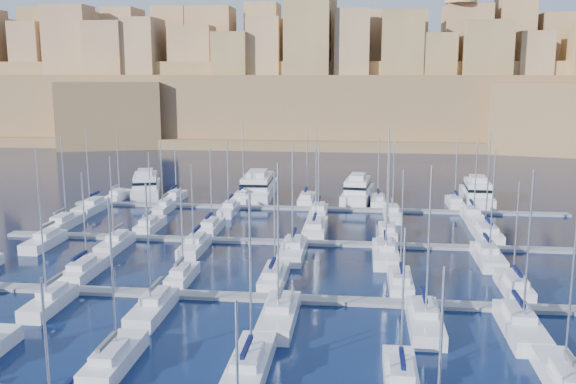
# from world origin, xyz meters

# --- Properties ---
(ground) EXTENTS (600.00, 600.00, 0.00)m
(ground) POSITION_xyz_m (0.00, 0.00, 0.00)
(ground) COLOR black
(ground) RESTS_ON ground
(pontoon_mid_near) EXTENTS (84.00, 2.00, 0.40)m
(pontoon_mid_near) POSITION_xyz_m (0.00, -12.00, 0.20)
(pontoon_mid_near) COLOR slate
(pontoon_mid_near) RESTS_ON ground
(pontoon_mid_far) EXTENTS (84.00, 2.00, 0.40)m
(pontoon_mid_far) POSITION_xyz_m (0.00, 10.00, 0.20)
(pontoon_mid_far) COLOR slate
(pontoon_mid_far) RESTS_ON ground
(pontoon_far) EXTENTS (84.00, 2.00, 0.40)m
(pontoon_far) POSITION_xyz_m (0.00, 32.00, 0.20)
(pontoon_far) COLOR slate
(pontoon_far) RESTS_ON ground
(sailboat_2) EXTENTS (2.69, 8.96, 14.08)m
(sailboat_2) POSITION_xyz_m (-11.27, -28.63, 0.74)
(sailboat_2) COLOR silver
(sailboat_2) RESTS_ON ground
(sailboat_3) EXTENTS (2.91, 9.69, 14.63)m
(sailboat_3) POSITION_xyz_m (-0.33, -28.27, 0.75)
(sailboat_3) COLOR silver
(sailboat_3) RESTS_ON ground
(sailboat_4) EXTENTS (2.48, 8.27, 12.40)m
(sailboat_4) POSITION_xyz_m (11.31, -28.97, 0.72)
(sailboat_4) COLOR silver
(sailboat_4) RESTS_ON ground
(sailboat_5) EXTENTS (2.87, 9.55, 14.54)m
(sailboat_5) POSITION_xyz_m (23.47, -28.34, 0.75)
(sailboat_5) COLOR silver
(sailboat_5) RESTS_ON ground
(sailboat_13) EXTENTS (2.73, 9.11, 12.31)m
(sailboat_13) POSITION_xyz_m (-23.47, -6.56, 0.73)
(sailboat_13) COLOR silver
(sailboat_13) RESTS_ON ground
(sailboat_14) EXTENTS (2.22, 7.39, 11.04)m
(sailboat_14) POSITION_xyz_m (-11.71, -7.40, 0.70)
(sailboat_14) COLOR silver
(sailboat_14) RESTS_ON ground
(sailboat_15) EXTENTS (2.64, 8.81, 12.76)m
(sailboat_15) POSITION_xyz_m (-1.39, -6.71, 0.73)
(sailboat_15) COLOR silver
(sailboat_15) RESTS_ON ground
(sailboat_16) EXTENTS (2.51, 8.37, 13.32)m
(sailboat_16) POSITION_xyz_m (12.50, -6.92, 0.73)
(sailboat_16) COLOR silver
(sailboat_16) RESTS_ON ground
(sailboat_17) EXTENTS (2.64, 8.80, 12.26)m
(sailboat_17) POSITION_xyz_m (24.51, -6.71, 0.73)
(sailboat_17) COLOR silver
(sailboat_17) RESTS_ON ground
(sailboat_19) EXTENTS (2.48, 8.27, 13.07)m
(sailboat_19) POSITION_xyz_m (-22.53, -17.03, 0.73)
(sailboat_19) COLOR silver
(sailboat_19) RESTS_ON ground
(sailboat_20) EXTENTS (2.73, 9.11, 13.37)m
(sailboat_20) POSITION_xyz_m (-11.79, -17.44, 0.74)
(sailboat_20) COLOR silver
(sailboat_20) RESTS_ON ground
(sailboat_21) EXTENTS (3.10, 10.35, 15.63)m
(sailboat_21) POSITION_xyz_m (0.66, -18.05, 0.77)
(sailboat_21) COLOR silver
(sailboat_21) RESTS_ON ground
(sailboat_22) EXTENTS (2.97, 9.89, 15.61)m
(sailboat_22) POSITION_xyz_m (14.10, -17.83, 0.76)
(sailboat_22) COLOR silver
(sailboat_22) RESTS_ON ground
(sailboat_23) EXTENTS (3.09, 10.30, 15.40)m
(sailboat_23) POSITION_xyz_m (22.60, -18.02, 0.77)
(sailboat_23) COLOR silver
(sailboat_23) RESTS_ON ground
(sailboat_24) EXTENTS (2.75, 9.15, 14.20)m
(sailboat_24) POSITION_xyz_m (-36.46, 15.46, 0.75)
(sailboat_24) COLOR silver
(sailboat_24) RESTS_ON ground
(sailboat_25) EXTENTS (2.52, 8.41, 11.89)m
(sailboat_25) POSITION_xyz_m (-22.97, 15.10, 0.72)
(sailboat_25) COLOR silver
(sailboat_25) RESTS_ON ground
(sailboat_26) EXTENTS (2.54, 8.45, 12.63)m
(sailboat_26) POSITION_xyz_m (-13.74, 15.12, 0.73)
(sailboat_26) COLOR silver
(sailboat_26) RESTS_ON ground
(sailboat_27) EXTENTS (3.13, 10.43, 15.05)m
(sailboat_27) POSITION_xyz_m (1.55, 16.09, 0.76)
(sailboat_27) COLOR silver
(sailboat_27) RESTS_ON ground
(sailboat_28) EXTENTS (2.49, 8.31, 13.79)m
(sailboat_28) POSITION_xyz_m (11.93, 15.05, 0.74)
(sailboat_28) COLOR silver
(sailboat_28) RESTS_ON ground
(sailboat_29) EXTENTS (3.24, 10.79, 15.14)m
(sailboat_29) POSITION_xyz_m (25.77, 16.26, 0.77)
(sailboat_29) COLOR silver
(sailboat_29) RESTS_ON ground
(sailboat_30) EXTENTS (2.65, 8.84, 13.84)m
(sailboat_30) POSITION_xyz_m (-34.18, 4.69, 0.74)
(sailboat_30) COLOR silver
(sailboat_30) RESTS_ON ground
(sailboat_31) EXTENTS (2.58, 8.61, 12.77)m
(sailboat_31) POSITION_xyz_m (-24.26, 4.81, 0.73)
(sailboat_31) COLOR silver
(sailboat_31) RESTS_ON ground
(sailboat_32) EXTENTS (2.63, 8.78, 11.99)m
(sailboat_32) POSITION_xyz_m (-13.47, 4.72, 0.72)
(sailboat_32) COLOR silver
(sailboat_32) RESTS_ON ground
(sailboat_33) EXTENTS (3.05, 10.17, 14.56)m
(sailboat_33) POSITION_xyz_m (-0.44, 4.04, 0.76)
(sailboat_33) COLOR silver
(sailboat_33) RESTS_ON ground
(sailboat_34) EXTENTS (3.13, 10.43, 17.14)m
(sailboat_34) POSITION_xyz_m (11.25, 3.91, 0.78)
(sailboat_34) COLOR silver
(sailboat_34) RESTS_ON ground
(sailboat_35) EXTENTS (2.96, 9.86, 14.32)m
(sailboat_35) POSITION_xyz_m (23.85, 4.19, 0.75)
(sailboat_35) COLOR silver
(sailboat_35) RESTS_ON ground
(sailboat_36) EXTENTS (2.29, 7.63, 12.22)m
(sailboat_36) POSITION_xyz_m (-36.22, 36.72, 0.72)
(sailboat_36) COLOR silver
(sailboat_36) RESTS_ON ground
(sailboat_37) EXTENTS (2.38, 7.92, 10.99)m
(sailboat_37) POSITION_xyz_m (-25.48, 36.86, 0.71)
(sailboat_37) COLOR silver
(sailboat_37) RESTS_ON ground
(sailboat_38) EXTENTS (2.77, 9.23, 14.90)m
(sailboat_38) POSITION_xyz_m (-13.15, 37.50, 0.75)
(sailboat_38) COLOR silver
(sailboat_38) RESTS_ON ground
(sailboat_39) EXTENTS (2.63, 8.75, 13.60)m
(sailboat_39) POSITION_xyz_m (-1.57, 37.27, 0.74)
(sailboat_39) COLOR silver
(sailboat_39) RESTS_ON ground
(sailboat_40) EXTENTS (2.58, 8.59, 12.50)m
(sailboat_40) POSITION_xyz_m (11.03, 37.18, 0.73)
(sailboat_40) COLOR silver
(sailboat_40) RESTS_ON ground
(sailboat_41) EXTENTS (2.48, 8.25, 12.77)m
(sailboat_41) POSITION_xyz_m (24.32, 37.02, 0.73)
(sailboat_41) COLOR silver
(sailboat_41) RESTS_ON ground
(sailboat_42) EXTENTS (2.90, 9.67, 14.35)m
(sailboat_42) POSITION_xyz_m (-36.88, 26.28, 0.75)
(sailboat_42) COLOR silver
(sailboat_42) RESTS_ON ground
(sailboat_43) EXTENTS (2.23, 7.45, 11.92)m
(sailboat_43) POSITION_xyz_m (-24.75, 27.37, 0.71)
(sailboat_43) COLOR silver
(sailboat_43) RESTS_ON ground
(sailboat_44) EXTENTS (2.38, 7.93, 12.45)m
(sailboat_44) POSITION_xyz_m (-13.55, 27.14, 0.72)
(sailboat_44) COLOR silver
(sailboat_44) RESTS_ON ground
(sailboat_45) EXTENTS (2.70, 8.99, 11.90)m
(sailboat_45) POSITION_xyz_m (1.30, 26.62, 0.73)
(sailboat_45) COLOR silver
(sailboat_45) RESTS_ON ground
(sailboat_46) EXTENTS (2.61, 8.71, 13.13)m
(sailboat_46) POSITION_xyz_m (13.09, 26.75, 0.73)
(sailboat_46) COLOR silver
(sailboat_46) RESTS_ON ground
(sailboat_47) EXTENTS (2.72, 9.08, 13.69)m
(sailboat_47) POSITION_xyz_m (25.66, 26.57, 0.74)
(sailboat_47) COLOR silver
(sailboat_47) RESTS_ON ground
(motor_yacht_a) EXTENTS (9.45, 17.19, 5.25)m
(motor_yacht_a) POSITION_xyz_m (-32.61, 41.42, 1.73)
(motor_yacht_a) COLOR silver
(motor_yacht_a) RESTS_ON ground
(motor_yacht_b) EXTENTS (6.41, 19.59, 5.25)m
(motor_yacht_b) POSITION_xyz_m (-11.26, 42.83, 1.73)
(motor_yacht_b) COLOR silver
(motor_yacht_b) RESTS_ON ground
(motor_yacht_c) EXTENTS (6.29, 15.80, 5.25)m
(motor_yacht_c) POSITION_xyz_m (7.47, 40.89, 1.73)
(motor_yacht_c) COLOR silver
(motor_yacht_c) RESTS_ON ground
(motor_yacht_d) EXTENTS (5.59, 15.97, 5.25)m
(motor_yacht_d) POSITION_xyz_m (28.65, 41.06, 1.73)
(motor_yacht_d) COLOR silver
(motor_yacht_d) RESTS_ON ground
(fortified_city) EXTENTS (460.00, 108.95, 59.52)m
(fortified_city) POSITION_xyz_m (-0.19, 155.26, 14.74)
(fortified_city) COLOR brown
(fortified_city) RESTS_ON ground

